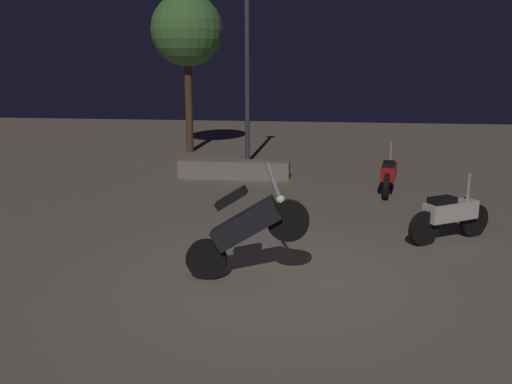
% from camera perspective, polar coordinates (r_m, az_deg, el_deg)
% --- Properties ---
extents(ground_plane, '(40.00, 40.00, 0.00)m').
position_cam_1_polar(ground_plane, '(7.80, 2.61, -8.76)').
color(ground_plane, '#756656').
extents(motorcycle_black_foreground, '(1.66, 0.31, 1.63)m').
position_cam_1_polar(motorcycle_black_foreground, '(7.49, -1.01, -3.64)').
color(motorcycle_black_foreground, black).
rests_on(motorcycle_black_foreground, ground_plane).
extents(motorcycle_white_parked_left, '(1.44, 1.00, 1.11)m').
position_cam_1_polar(motorcycle_white_parked_left, '(9.77, 19.05, -2.21)').
color(motorcycle_white_parked_left, black).
rests_on(motorcycle_white_parked_left, ground_plane).
extents(motorcycle_red_parked_right, '(0.45, 1.65, 1.11)m').
position_cam_1_polar(motorcycle_red_parked_right, '(12.82, 13.28, 1.73)').
color(motorcycle_red_parked_right, black).
rests_on(motorcycle_red_parked_right, ground_plane).
extents(streetlamp_near, '(0.36, 0.36, 5.04)m').
position_cam_1_polar(streetlamp_near, '(16.16, -0.90, 14.25)').
color(streetlamp_near, '#38383D').
rests_on(streetlamp_near, ground_plane).
extents(tree_left_bg, '(2.24, 2.24, 4.94)m').
position_cam_1_polar(tree_left_bg, '(18.27, -7.01, 15.87)').
color(tree_left_bg, '#4C331E').
rests_on(tree_left_bg, ground_plane).
extents(planter_wall_low, '(2.80, 0.50, 0.45)m').
position_cam_1_polar(planter_wall_low, '(14.21, -2.25, 2.31)').
color(planter_wall_low, gray).
rests_on(planter_wall_low, ground_plane).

